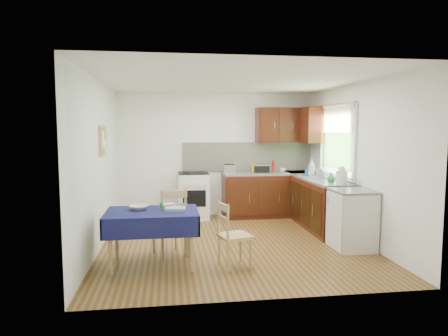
{
  "coord_description": "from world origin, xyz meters",
  "views": [
    {
      "loc": [
        -0.97,
        -6.01,
        1.78
      ],
      "look_at": [
        -0.1,
        0.29,
        1.15
      ],
      "focal_mm": 32.0,
      "sensor_mm": 36.0,
      "label": 1
    }
  ],
  "objects": [
    {
      "name": "soap_bottle_c",
      "position": [
        1.66,
        0.16,
        0.98
      ],
      "size": [
        0.14,
        0.14,
        0.16
      ],
      "primitive_type": "imported",
      "rotation": [
        0.0,
        0.0,
        3.28
      ],
      "color": "#258A38",
      "rests_on": "worktop_right"
    },
    {
      "name": "window",
      "position": [
        1.97,
        0.7,
        1.65
      ],
      "size": [
        0.04,
        1.48,
        1.26
      ],
      "color": "#2C5121",
      "rests_on": "wall_right"
    },
    {
      "name": "sauce_bottle",
      "position": [
        1.1,
        1.72,
        1.02
      ],
      "size": [
        0.05,
        0.05,
        0.24
      ],
      "primitive_type": "cylinder",
      "color": "red",
      "rests_on": "worktop_back"
    },
    {
      "name": "worktop_back",
      "position": [
        1.05,
        1.8,
        0.88
      ],
      "size": [
        1.9,
        0.6,
        0.04
      ],
      "primitive_type": "cube",
      "color": "slate",
      "rests_on": "base_cabinets"
    },
    {
      "name": "sandwich_press",
      "position": [
        0.87,
        1.82,
        0.98
      ],
      "size": [
        0.29,
        0.25,
        0.17
      ],
      "rotation": [
        0.0,
        0.0,
        -0.33
      ],
      "color": "black",
      "rests_on": "worktop_back"
    },
    {
      "name": "splashback",
      "position": [
        0.65,
        2.08,
        1.2
      ],
      "size": [
        2.7,
        0.02,
        0.6
      ],
      "primitive_type": "cube",
      "color": "beige",
      "rests_on": "wall_back"
    },
    {
      "name": "soap_bottle_b",
      "position": [
        1.64,
        1.18,
        1.0
      ],
      "size": [
        0.12,
        0.12,
        0.2
      ],
      "primitive_type": "imported",
      "rotation": [
        0.0,
        0.0,
        2.01
      ],
      "color": "#1C66A3",
      "rests_on": "worktop_right"
    },
    {
      "name": "base_cabinets",
      "position": [
        1.36,
        1.26,
        0.43
      ],
      "size": [
        1.9,
        2.3,
        0.86
      ],
      "color": "black",
      "rests_on": "ground"
    },
    {
      "name": "dish_rack",
      "position": [
        1.72,
        0.79,
        0.92
      ],
      "size": [
        0.38,
        0.29,
        0.18
      ],
      "rotation": [
        0.0,
        0.0,
        -0.25
      ],
      "color": "gray",
      "rests_on": "worktop_right"
    },
    {
      "name": "wall_front",
      "position": [
        0.0,
        -2.1,
        1.25
      ],
      "size": [
        4.0,
        0.02,
        2.5
      ],
      "primitive_type": "cube",
      "color": "white",
      "rests_on": "ground"
    },
    {
      "name": "kettle",
      "position": [
        1.72,
        -0.1,
        1.03
      ],
      "size": [
        0.18,
        0.18,
        0.3
      ],
      "color": "white",
      "rests_on": "worktop_right"
    },
    {
      "name": "cup",
      "position": [
        1.31,
        1.76,
        0.94
      ],
      "size": [
        0.15,
        0.15,
        0.09
      ],
      "primitive_type": "imported",
      "rotation": [
        0.0,
        0.0,
        -0.38
      ],
      "color": "silver",
      "rests_on": "worktop_back"
    },
    {
      "name": "tea_towel",
      "position": [
        -0.9,
        -0.89,
        0.74
      ],
      "size": [
        0.27,
        0.22,
        0.05
      ],
      "primitive_type": "cube",
      "rotation": [
        0.0,
        0.0,
        -0.08
      ],
      "color": "navy",
      "rests_on": "dining_table"
    },
    {
      "name": "upper_cabinets",
      "position": [
        1.52,
        1.8,
        1.85
      ],
      "size": [
        1.2,
        0.85,
        0.7
      ],
      "color": "black",
      "rests_on": "wall_back"
    },
    {
      "name": "stove",
      "position": [
        -0.5,
        1.8,
        0.46
      ],
      "size": [
        0.6,
        0.61,
        0.92
      ],
      "color": "white",
      "rests_on": "ground"
    },
    {
      "name": "wall_right",
      "position": [
        2.0,
        0.0,
        1.25
      ],
      "size": [
        0.02,
        4.2,
        2.5
      ],
      "primitive_type": "cube",
      "color": "white",
      "rests_on": "ground"
    },
    {
      "name": "chair_far",
      "position": [
        -0.96,
        -0.48,
        0.5
      ],
      "size": [
        0.55,
        0.55,
        0.95
      ],
      "rotation": [
        0.0,
        0.0,
        3.53
      ],
      "color": "tan",
      "rests_on": "ground"
    },
    {
      "name": "spice_jar",
      "position": [
        -1.08,
        -0.76,
        0.76
      ],
      "size": [
        0.05,
        0.05,
        0.09
      ],
      "primitive_type": "cylinder",
      "color": "green",
      "rests_on": "dining_table"
    },
    {
      "name": "ceiling",
      "position": [
        0.0,
        0.0,
        2.5
      ],
      "size": [
        4.0,
        4.2,
        0.02
      ],
      "primitive_type": "cube",
      "color": "white",
      "rests_on": "wall_back"
    },
    {
      "name": "chair_near",
      "position": [
        -0.19,
        -1.08,
        0.45
      ],
      "size": [
        0.46,
        0.46,
        0.86
      ],
      "rotation": [
        0.0,
        0.0,
        1.82
      ],
      "color": "tan",
      "rests_on": "ground"
    },
    {
      "name": "wall_back",
      "position": [
        0.0,
        2.1,
        1.25
      ],
      "size": [
        4.0,
        0.02,
        2.5
      ],
      "primitive_type": "cube",
      "color": "white",
      "rests_on": "ground"
    },
    {
      "name": "corkboard",
      "position": [
        -1.97,
        0.3,
        1.6
      ],
      "size": [
        0.04,
        0.62,
        0.47
      ],
      "color": "tan",
      "rests_on": "wall_left"
    },
    {
      "name": "worktop_corner",
      "position": [
        1.7,
        1.8,
        0.88
      ],
      "size": [
        0.6,
        0.6,
        0.04
      ],
      "primitive_type": "cube",
      "color": "slate",
      "rests_on": "base_cabinets"
    },
    {
      "name": "dining_table",
      "position": [
        -1.2,
        -0.85,
        0.61
      ],
      "size": [
        1.19,
        0.81,
        0.72
      ],
      "rotation": [
        0.0,
        0.0,
        -0.38
      ],
      "color": "#101242",
      "rests_on": "ground"
    },
    {
      "name": "wall_left",
      "position": [
        -2.0,
        0.0,
        1.25
      ],
      "size": [
        0.02,
        4.2,
        2.5
      ],
      "primitive_type": "cube",
      "color": "white",
      "rests_on": "ground"
    },
    {
      "name": "fridge",
      "position": [
        1.7,
        -0.55,
        0.44
      ],
      "size": [
        0.58,
        0.6,
        0.89
      ],
      "color": "white",
      "rests_on": "ground"
    },
    {
      "name": "plate_bowl",
      "position": [
        -1.37,
        -0.74,
        0.75
      ],
      "size": [
        0.3,
        0.3,
        0.06
      ],
      "primitive_type": "imported",
      "rotation": [
        0.0,
        0.0,
        -0.3
      ],
      "color": "beige",
      "rests_on": "dining_table"
    },
    {
      "name": "floor",
      "position": [
        0.0,
        0.0,
        0.0
      ],
      "size": [
        4.2,
        4.2,
        0.0
      ],
      "primitive_type": "plane",
      "color": "#513215",
      "rests_on": "ground"
    },
    {
      "name": "yellow_packet",
      "position": [
        0.76,
        1.89,
        0.98
      ],
      "size": [
        0.14,
        0.11,
        0.16
      ],
      "primitive_type": "cube",
      "rotation": [
        0.0,
        0.0,
        -0.32
      ],
      "color": "yellow",
      "rests_on": "worktop_back"
    },
    {
      "name": "toaster",
      "position": [
        0.22,
        1.81,
        0.98
      ],
      "size": [
        0.23,
        0.14,
        0.18
      ],
      "rotation": [
        0.0,
        0.0,
        0.22
      ],
      "color": "#ADADB2",
      "rests_on": "worktop_back"
    },
    {
      "name": "soap_bottle_a",
      "position": [
        1.65,
        1.04,
        1.06
      ],
      "size": [
        0.17,
        0.17,
        0.32
      ],
      "primitive_type": "imported",
      "rotation": [
        0.0,
        0.0,
        0.57
      ],
      "color": "white",
      "rests_on": "worktop_right"
    },
    {
      "name": "worktop_right",
      "position": [
        1.7,
        0.65,
        0.88
      ],
      "size": [
        0.6,
        1.7,
        0.04
      ],
      "primitive_type": "cube",
      "color": "slate",
      "rests_on": "base_cabinets"
    },
    {
      "name": "book",
      "position": [
        -1.01,
        -0.59,
        0.73
      ],
      "size": [
        0.29,
        0.3,
        0.02
      ],
      "primitive_type": "imported",
      "rotation": [
        0.0,
        0.0,
        0.69
      ],
      "color": "white",
      "rests_on": "dining_table"
    }
  ]
}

